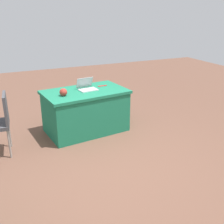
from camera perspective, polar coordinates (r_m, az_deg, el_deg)
ground_plane at (r=3.97m, az=-1.27°, el=-12.27°), size 14.40×14.40×0.00m
table_foreground at (r=5.06m, az=-5.51°, el=0.22°), size 1.55×1.04×0.78m
laptop_silver at (r=5.00m, az=-5.19°, el=5.10°), size 0.35×0.33×0.21m
yarn_ball at (r=4.68m, az=-10.08°, el=4.09°), size 0.13×0.13×0.13m
scissors_red at (r=5.22m, az=-2.04°, el=5.47°), size 0.18×0.04×0.01m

